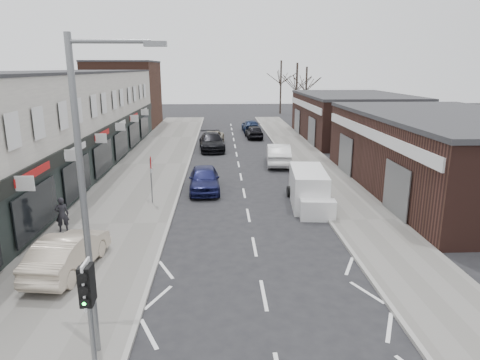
{
  "coord_description": "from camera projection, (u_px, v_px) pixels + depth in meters",
  "views": [
    {
      "loc": [
        -1.38,
        -10.78,
        7.36
      ],
      "look_at": [
        -0.55,
        7.27,
        2.6
      ],
      "focal_mm": 32.0,
      "sensor_mm": 36.0,
      "label": 1
    }
  ],
  "objects": [
    {
      "name": "pedestrian",
      "position": [
        62.0,
        214.0,
        19.33
      ],
      "size": [
        0.68,
        0.55,
        1.61
      ],
      "primitive_type": "imported",
      "rotation": [
        0.0,
        0.0,
        3.46
      ],
      "color": "black",
      "rests_on": "pavement_left"
    },
    {
      "name": "parked_car_right_c",
      "position": [
        251.0,
        126.0,
        50.45
      ],
      "size": [
        2.07,
        4.84,
        1.39
      ],
      "primitive_type": "imported",
      "rotation": [
        0.0,
        0.0,
        3.17
      ],
      "color": "#121E3A",
      "rests_on": "ground"
    },
    {
      "name": "pavement_right",
      "position": [
        311.0,
        163.0,
        33.84
      ],
      "size": [
        3.5,
        64.0,
        0.12
      ],
      "primitive_type": "cube",
      "color": "slate",
      "rests_on": "ground"
    },
    {
      "name": "pavement_left",
      "position": [
        152.0,
        164.0,
        33.29
      ],
      "size": [
        5.5,
        64.0,
        0.12
      ],
      "primitive_type": "cube",
      "color": "slate",
      "rests_on": "ground"
    },
    {
      "name": "tree_far_b",
      "position": [
        305.0,
        118.0,
        65.03
      ],
      "size": [
        3.6,
        3.6,
        7.5
      ],
      "primitive_type": null,
      "color": "#382D26",
      "rests_on": "ground"
    },
    {
      "name": "parked_car_right_b",
      "position": [
        254.0,
        132.0,
        45.75
      ],
      "size": [
        1.89,
        4.21,
        1.41
      ],
      "primitive_type": "imported",
      "rotation": [
        0.0,
        0.0,
        3.2
      ],
      "color": "black",
      "rests_on": "ground"
    },
    {
      "name": "tree_far_a",
      "position": [
        295.0,
        123.0,
        59.12
      ],
      "size": [
        3.6,
        3.6,
        8.0
      ],
      "primitive_type": null,
      "color": "#382D26",
      "rests_on": "ground"
    },
    {
      "name": "traffic_light",
      "position": [
        88.0,
        295.0,
        9.6
      ],
      "size": [
        0.28,
        0.6,
        3.1
      ],
      "color": "slate",
      "rests_on": "pavement_left"
    },
    {
      "name": "warning_sign",
      "position": [
        151.0,
        166.0,
        23.16
      ],
      "size": [
        0.12,
        0.8,
        2.7
      ],
      "color": "slate",
      "rests_on": "pavement_left"
    },
    {
      "name": "parked_car_right_a",
      "position": [
        278.0,
        154.0,
        33.27
      ],
      "size": [
        2.17,
        5.14,
        1.65
      ],
      "primitive_type": "imported",
      "rotation": [
        0.0,
        0.0,
        3.06
      ],
      "color": "silver",
      "rests_on": "ground"
    },
    {
      "name": "right_unit_near",
      "position": [
        450.0,
        155.0,
        25.86
      ],
      "size": [
        10.0,
        18.0,
        4.5
      ],
      "primitive_type": "cube",
      "color": "#381F19",
      "rests_on": "ground"
    },
    {
      "name": "parked_car_left_b",
      "position": [
        212.0,
        142.0,
        39.16
      ],
      "size": [
        2.6,
        5.53,
        1.56
      ],
      "primitive_type": "imported",
      "rotation": [
        0.0,
        0.0,
        0.08
      ],
      "color": "black",
      "rests_on": "ground"
    },
    {
      "name": "brick_block_far",
      "position": [
        125.0,
        95.0,
        54.21
      ],
      "size": [
        8.0,
        10.0,
        8.0
      ],
      "primitive_type": "cube",
      "color": "#49291F",
      "rests_on": "ground"
    },
    {
      "name": "parked_car_left_a",
      "position": [
        204.0,
        179.0,
        26.15
      ],
      "size": [
        2.01,
        4.59,
        1.54
      ],
      "primitive_type": "imported",
      "rotation": [
        0.0,
        0.0,
        0.04
      ],
      "color": "#161844",
      "rests_on": "ground"
    },
    {
      "name": "ground",
      "position": [
        271.0,
        330.0,
        12.35
      ],
      "size": [
        160.0,
        160.0,
        0.0
      ],
      "primitive_type": "plane",
      "color": "black",
      "rests_on": "ground"
    },
    {
      "name": "shop_terrace_left",
      "position": [
        46.0,
        124.0,
        29.69
      ],
      "size": [
        8.0,
        41.0,
        7.1
      ],
      "primitive_type": "cube",
      "color": "silver",
      "rests_on": "ground"
    },
    {
      "name": "right_unit_far",
      "position": [
        352.0,
        118.0,
        45.18
      ],
      "size": [
        10.0,
        16.0,
        4.5
      ],
      "primitive_type": "cube",
      "color": "#381F19",
      "rests_on": "ground"
    },
    {
      "name": "white_van",
      "position": [
        309.0,
        189.0,
        23.35
      ],
      "size": [
        2.15,
        5.19,
        1.97
      ],
      "rotation": [
        0.0,
        0.0,
        -0.09
      ],
      "color": "white",
      "rests_on": "ground"
    },
    {
      "name": "street_lamp",
      "position": [
        90.0,
        186.0,
        10.2
      ],
      "size": [
        2.23,
        0.22,
        8.0
      ],
      "color": "slate",
      "rests_on": "pavement_left"
    },
    {
      "name": "parked_car_left_c",
      "position": [
        212.0,
        138.0,
        42.09
      ],
      "size": [
        2.43,
        4.73,
        1.28
      ],
      "primitive_type": "imported",
      "rotation": [
        0.0,
        0.0,
        -0.07
      ],
      "color": "#AAA088",
      "rests_on": "ground"
    },
    {
      "name": "sedan_on_pavement",
      "position": [
        68.0,
        252.0,
        15.58
      ],
      "size": [
        2.06,
        4.49,
        1.43
      ],
      "primitive_type": "imported",
      "rotation": [
        0.0,
        0.0,
        3.01
      ],
      "color": "beige",
      "rests_on": "pavement_left"
    },
    {
      "name": "tree_far_c",
      "position": [
        280.0,
        114.0,
        70.69
      ],
      "size": [
        3.6,
        3.6,
        8.5
      ],
      "primitive_type": null,
      "color": "#382D26",
      "rests_on": "ground"
    }
  ]
}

